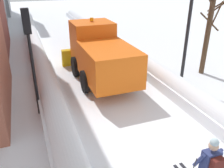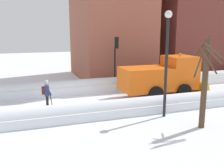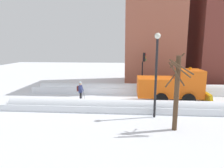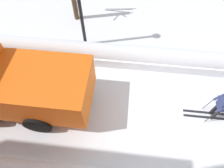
{
  "view_description": "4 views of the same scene",
  "coord_description": "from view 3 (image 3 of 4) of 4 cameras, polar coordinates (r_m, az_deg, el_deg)",
  "views": [
    {
      "loc": [
        -3.56,
        -5.56,
        5.29
      ],
      "look_at": [
        -0.29,
        3.2,
        0.94
      ],
      "focal_mm": 38.27,
      "sensor_mm": 36.0,
      "label": 1
    },
    {
      "loc": [
        15.78,
        -3.34,
        4.77
      ],
      "look_at": [
        0.01,
        2.06,
        1.2
      ],
      "focal_mm": 41.07,
      "sensor_mm": 36.0,
      "label": 2
    },
    {
      "loc": [
        17.2,
        1.9,
        4.93
      ],
      "look_at": [
        0.62,
        0.63,
        1.69
      ],
      "focal_mm": 31.9,
      "sensor_mm": 36.0,
      "label": 3
    },
    {
      "loc": [
        -3.48,
        1.61,
        7.57
      ],
      "look_at": [
        0.28,
        2.02,
        1.71
      ],
      "focal_mm": 30.77,
      "sensor_mm": 36.0,
      "label": 4
    }
  ],
  "objects": [
    {
      "name": "ground_plane",
      "position": [
        19.64,
        28.67,
        -4.89
      ],
      "size": [
        80.0,
        80.0,
        0.0
      ],
      "primitive_type": "plane",
      "color": "white"
    },
    {
      "name": "snowbank_left",
      "position": [
        22.09,
        25.79,
        -1.69
      ],
      "size": [
        1.1,
        36.0,
        1.09
      ],
      "color": "white",
      "rests_on": "ground"
    },
    {
      "name": "building_brick_near",
      "position": [
        26.58,
        11.38,
        18.86
      ],
      "size": [
        8.92,
        6.57,
        17.28
      ],
      "color": "#9E5642",
      "rests_on": "ground"
    },
    {
      "name": "building_brick_mid",
      "position": [
        28.73,
        29.15,
        15.74
      ],
      "size": [
        8.55,
        7.23,
        15.92
      ],
      "color": "brown",
      "rests_on": "ground"
    },
    {
      "name": "plow_truck",
      "position": [
        17.96,
        16.96,
        -0.54
      ],
      "size": [
        3.2,
        5.98,
        3.12
      ],
      "color": "orange",
      "rests_on": "ground"
    },
    {
      "name": "skier",
      "position": [
        17.88,
        -9.04,
        -1.8
      ],
      "size": [
        0.62,
        1.8,
        1.81
      ],
      "color": "black",
      "rests_on": "ground"
    },
    {
      "name": "traffic_light_pole",
      "position": [
        20.78,
        9.01,
        5.42
      ],
      "size": [
        0.28,
        0.42,
        4.19
      ],
      "color": "black",
      "rests_on": "ground"
    },
    {
      "name": "street_lamp",
      "position": [
        13.6,
        12.6,
        5.08
      ],
      "size": [
        0.4,
        0.4,
        5.73
      ],
      "color": "black",
      "rests_on": "ground"
    },
    {
      "name": "bare_tree_near",
      "position": [
        11.96,
        18.04,
        -2.01
      ],
      "size": [
        1.19,
        1.45,
        4.52
      ],
      "color": "#4B3522",
      "rests_on": "ground"
    }
  ]
}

